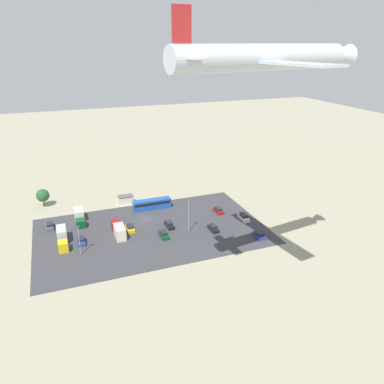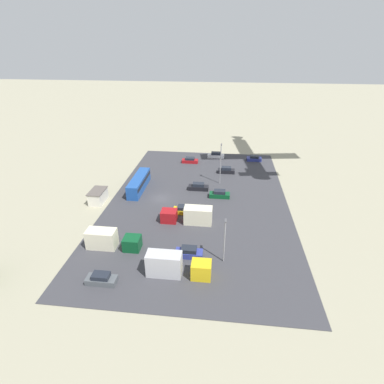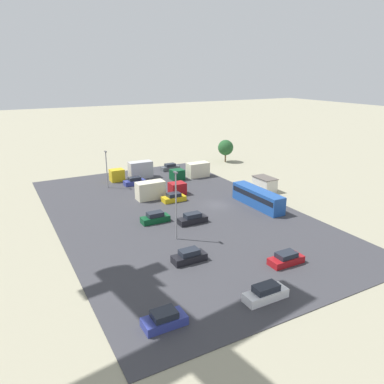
% 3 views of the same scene
% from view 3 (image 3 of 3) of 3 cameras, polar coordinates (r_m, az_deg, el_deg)
% --- Properties ---
extents(ground_plane, '(400.00, 400.00, 0.00)m').
position_cam_3_polar(ground_plane, '(65.08, 3.82, -2.03)').
color(ground_plane, gray).
extents(parking_lot_surface, '(59.91, 36.79, 0.08)m').
position_cam_3_polar(parking_lot_surface, '(61.33, -2.67, -3.24)').
color(parking_lot_surface, '#38383D').
rests_on(parking_lot_surface, ground).
extents(shed_building, '(4.73, 2.89, 2.64)m').
position_cam_3_polar(shed_building, '(73.93, 11.02, 1.23)').
color(shed_building, silver).
rests_on(shed_building, ground).
extents(bus, '(11.38, 2.52, 3.01)m').
position_cam_3_polar(bus, '(64.71, 9.97, -0.79)').
color(bus, '#1E4C9E').
rests_on(bus, ground).
extents(parked_car_0, '(1.84, 4.28, 1.61)m').
position_cam_3_polar(parked_car_0, '(77.09, -8.76, 1.60)').
color(parked_car_0, navy).
rests_on(parked_car_0, ground).
extents(parked_car_1, '(2.00, 4.03, 1.50)m').
position_cam_3_polar(parked_car_1, '(35.99, -4.25, -18.80)').
color(parked_car_1, navy).
rests_on(parked_car_1, ground).
extents(parked_car_2, '(1.72, 4.52, 1.61)m').
position_cam_3_polar(parked_car_2, '(57.07, 0.08, -4.12)').
color(parked_car_2, black).
rests_on(parked_car_2, ground).
extents(parked_car_3, '(1.77, 4.23, 1.58)m').
position_cam_3_polar(parked_car_3, '(46.12, -0.43, -9.79)').
color(parked_car_3, black).
rests_on(parked_car_3, ground).
extents(parked_car_4, '(1.99, 4.17, 1.51)m').
position_cam_3_polar(parked_car_4, '(66.64, -2.81, -0.87)').
color(parked_car_4, gold).
rests_on(parked_car_4, ground).
extents(parked_car_5, '(1.82, 4.35, 1.62)m').
position_cam_3_polar(parked_car_5, '(57.70, -5.63, -3.95)').
color(parked_car_5, '#0C4723').
rests_on(parked_car_5, ground).
extents(parked_car_6, '(1.78, 4.25, 1.57)m').
position_cam_3_polar(parked_car_6, '(87.63, -3.35, 3.76)').
color(parked_car_6, '#4C5156').
rests_on(parked_car_6, ground).
extents(parked_car_7, '(1.73, 4.74, 1.65)m').
position_cam_3_polar(parked_car_7, '(39.93, 11.17, -14.91)').
color(parked_car_7, silver).
rests_on(parked_car_7, ground).
extents(parked_car_8, '(1.88, 4.39, 1.47)m').
position_cam_3_polar(parked_car_8, '(47.04, 14.14, -9.85)').
color(parked_car_8, maroon).
rests_on(parked_car_8, ground).
extents(parked_truck_0, '(2.47, 8.73, 3.12)m').
position_cam_3_polar(parked_truck_0, '(81.24, 0.02, 3.21)').
color(parked_truck_0, '#0C4723').
rests_on(parked_truck_0, ground).
extents(parked_truck_1, '(2.43, 9.41, 3.19)m').
position_cam_3_polar(parked_truck_1, '(68.56, -5.18, 0.35)').
color(parked_truck_1, maroon).
rests_on(parked_truck_1, ground).
extents(parked_truck_2, '(2.30, 9.22, 3.57)m').
position_cam_3_polar(parked_truck_2, '(81.28, -8.83, 3.15)').
color(parked_truck_2, gold).
rests_on(parked_truck_2, ground).
extents(tree_near_shed, '(3.91, 3.91, 5.62)m').
position_cam_3_polar(tree_near_shed, '(95.93, 5.15, 6.75)').
color(tree_near_shed, brown).
rests_on(tree_near_shed, ground).
extents(light_pole_lot_centre, '(0.90, 0.28, 7.40)m').
position_cam_3_polar(light_pole_lot_centre, '(75.20, -12.88, 3.66)').
color(light_pole_lot_centre, gray).
rests_on(light_pole_lot_centre, ground).
extents(light_pole_lot_edge, '(0.90, 0.28, 9.63)m').
position_cam_3_polar(light_pole_lot_edge, '(50.15, -2.46, -1.72)').
color(light_pole_lot_edge, gray).
rests_on(light_pole_lot_edge, ground).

